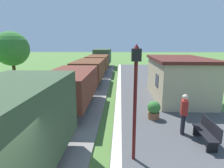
{
  "coord_description": "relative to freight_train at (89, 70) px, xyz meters",
  "views": [
    {
      "loc": [
        0.5,
        -2.16,
        3.97
      ],
      "look_at": [
        -0.06,
        10.13,
        1.21
      ],
      "focal_mm": 29.43,
      "sensor_mm": 36.0,
      "label": 1
    }
  ],
  "objects": [
    {
      "name": "freight_train",
      "position": [
        0.0,
        0.0,
        0.0
      ],
      "size": [
        2.5,
        32.6,
        2.72
      ],
      "color": "#384C33",
      "rests_on": "rail_near"
    },
    {
      "name": "person_waiting",
      "position": [
        5.51,
        -9.78,
        -0.34
      ],
      "size": [
        0.31,
        0.42,
        1.71
      ],
      "rotation": [
        0.0,
        0.0,
        2.95
      ],
      "color": "black",
      "rests_on": "platform_slab"
    },
    {
      "name": "potted_planter",
      "position": [
        4.59,
        -8.24,
        -0.8
      ],
      "size": [
        0.64,
        0.64,
        0.92
      ],
      "color": "brown",
      "rests_on": "platform_slab"
    },
    {
      "name": "lamp_post_near",
      "position": [
        3.36,
        -11.57,
        1.28
      ],
      "size": [
        0.28,
        0.28,
        3.7
      ],
      "color": "#591414",
      "rests_on": "platform_slab"
    },
    {
      "name": "bench_near_hut",
      "position": [
        6.17,
        -10.51,
        -0.8
      ],
      "size": [
        0.42,
        1.5,
        0.91
      ],
      "color": "black",
      "rests_on": "platform_slab"
    },
    {
      "name": "tree_field_left",
      "position": [
        -6.5,
        -1.24,
        1.94
      ],
      "size": [
        2.95,
        2.95,
        4.96
      ],
      "color": "#4C3823",
      "rests_on": "ground"
    },
    {
      "name": "station_hut",
      "position": [
        6.8,
        -4.57,
        0.13
      ],
      "size": [
        3.5,
        5.8,
        2.78
      ],
      "color": "tan",
      "rests_on": "platform_slab"
    }
  ]
}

